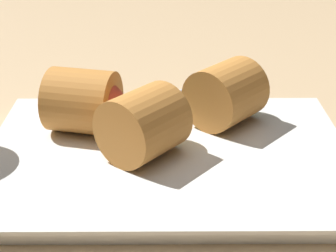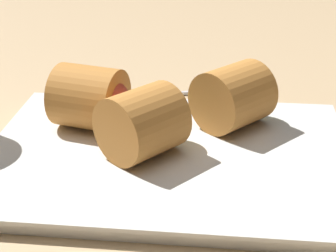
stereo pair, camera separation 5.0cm
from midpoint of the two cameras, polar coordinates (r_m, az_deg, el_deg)
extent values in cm
cube|color=tan|center=(51.10, -1.59, -5.32)|extent=(180.00, 140.00, 2.00)
cube|color=silver|center=(50.79, 2.82, -3.47)|extent=(31.45, 23.20, 1.20)
cube|color=silver|center=(50.43, 2.84, -2.72)|extent=(32.71, 24.13, 0.30)
cylinder|color=#B77533|center=(53.75, -5.40, 2.85)|extent=(7.43, 7.39, 6.10)
sphere|color=#B23D2D|center=(52.92, -3.27, 2.55)|extent=(3.97, 3.97, 3.97)
cylinder|color=#B77533|center=(48.73, 0.37, 0.47)|extent=(8.63, 8.64, 6.10)
sphere|color=#56843D|center=(50.13, 2.13, 1.20)|extent=(3.97, 3.97, 3.97)
cylinder|color=#B77533|center=(54.40, 9.25, 2.90)|extent=(8.66, 8.66, 6.10)
sphere|color=#56843D|center=(56.00, 10.66, 3.47)|extent=(3.97, 3.97, 3.97)
cylinder|color=silver|center=(65.74, 3.03, 3.25)|extent=(9.34, 3.39, 0.50)
ellipsoid|color=silver|center=(68.34, 10.52, 4.07)|extent=(4.22, 3.69, 1.23)
camera|label=1|loc=(0.03, -87.09, 1.40)|focal=60.00mm
camera|label=2|loc=(0.03, 92.91, -1.40)|focal=60.00mm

